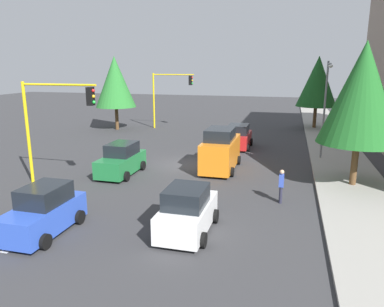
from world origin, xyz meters
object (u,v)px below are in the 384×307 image
traffic_signal_near_right (53,113)px  traffic_signal_far_right (169,90)px  tree_roadside_near (362,93)px  car_red (238,137)px  car_blue (44,212)px  car_white (187,212)px  tree_roadside_far (318,81)px  delivery_van_orange (221,150)px  car_green (121,160)px  tree_opposite_side (115,82)px  pedestrian_crossing (281,185)px  street_lamp_curbside (326,100)px

traffic_signal_near_right → traffic_signal_far_right: bearing=-180.0°
tree_roadside_near → car_red: (-8.40, -7.65, -4.34)m
car_blue → car_white: (-1.55, 5.60, 0.00)m
traffic_signal_near_right → car_blue: size_ratio=1.55×
traffic_signal_near_right → tree_roadside_far: 28.44m
traffic_signal_far_right → delivery_van_orange: (14.42, 8.35, -2.89)m
delivery_van_orange → car_green: (2.69, -5.80, -0.38)m
traffic_signal_near_right → delivery_van_orange: 10.43m
traffic_signal_far_right → tree_opposite_side: (2.00, -5.27, 0.86)m
tree_roadside_near → tree_opposite_side: 25.66m
tree_opposite_side → car_green: size_ratio=1.91×
delivery_van_orange → car_green: delivery_van_orange is taller
traffic_signal_near_right → pedestrian_crossing: traffic_signal_near_right is taller
tree_opposite_side → delivery_van_orange: (12.42, 13.62, -3.75)m
street_lamp_curbside → car_green: street_lamp_curbside is taller
delivery_van_orange → car_white: bearing=2.6°
car_blue → car_white: same height
street_lamp_curbside → car_red: size_ratio=1.78×
street_lamp_curbside → car_red: (-2.79, -6.35, -3.45)m
traffic_signal_near_right → car_blue: (5.52, 3.18, -3.22)m
tree_opposite_side → car_red: size_ratio=1.96×
tree_roadside_near → car_white: (7.97, -7.44, -4.34)m
tree_roadside_near → street_lamp_curbside: bearing=-167.0°
street_lamp_curbside → car_white: size_ratio=1.88×
pedestrian_crossing → tree_roadside_far: bearing=173.1°
tree_roadside_near → car_blue: size_ratio=2.12×
delivery_van_orange → car_white: size_ratio=1.29×
car_red → pedestrian_crossing: car_red is taller
traffic_signal_far_right → pedestrian_crossing: 23.38m
car_green → street_lamp_curbside: bearing=118.5°
street_lamp_curbside → tree_opposite_side: bearing=-112.6°
tree_roadside_far → car_white: size_ratio=2.07×
tree_roadside_near → delivery_van_orange: size_ratio=1.66×
tree_opposite_side → car_blue: 25.34m
car_white → pedestrian_crossing: car_white is taller
traffic_signal_near_right → tree_opposite_side: bearing=-163.7°
car_red → pedestrian_crossing: bearing=17.6°
tree_roadside_near → tree_opposite_side: tree_roadside_near is taller
street_lamp_curbside → tree_roadside_near: tree_roadside_near is taller
tree_roadside_near → car_green: bearing=-85.4°
car_blue → car_green: bearing=-175.7°
delivery_van_orange → car_green: bearing=-65.2°
traffic_signal_near_right → street_lamp_curbside: 17.75m
tree_roadside_far → car_blue: 32.16m
tree_roadside_far → car_white: tree_roadside_far is taller
traffic_signal_far_right → car_red: (7.60, 8.58, -3.28)m
car_green → pedestrian_crossing: (2.45, 9.83, 0.01)m
traffic_signal_far_right → tree_roadside_near: 22.82m
car_green → tree_opposite_side: bearing=-152.6°
traffic_signal_near_right → tree_opposite_side: (-18.00, -5.28, 0.92)m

